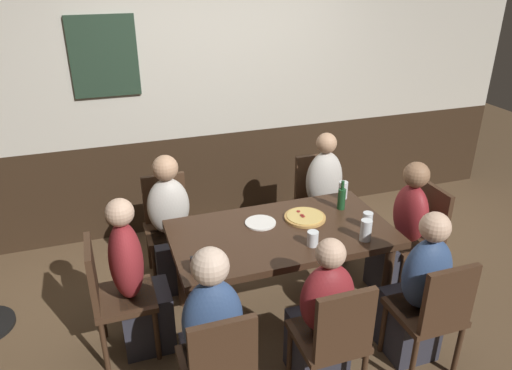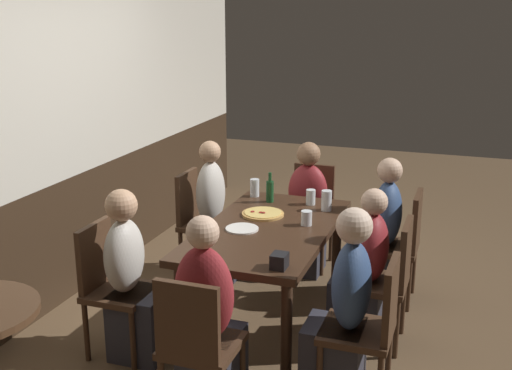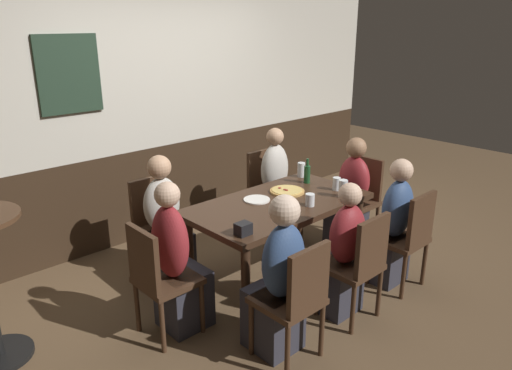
# 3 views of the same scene
# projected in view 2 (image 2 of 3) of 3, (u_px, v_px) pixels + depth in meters

# --- Properties ---
(ground_plane) EXTENTS (12.00, 12.00, 0.00)m
(ground_plane) POSITION_uv_depth(u_px,v_px,m) (267.00, 323.00, 4.63)
(ground_plane) COLOR brown
(wall_back) EXTENTS (6.40, 0.13, 2.60)m
(wall_back) POSITION_uv_depth(u_px,v_px,m) (60.00, 132.00, 4.79)
(wall_back) COLOR #332316
(wall_back) RESTS_ON ground_plane
(dining_table) EXTENTS (1.58, 0.86, 0.74)m
(dining_table) POSITION_uv_depth(u_px,v_px,m) (267.00, 239.00, 4.45)
(dining_table) COLOR #382316
(dining_table) RESTS_ON ground_plane
(chair_mid_near) EXTENTS (0.40, 0.40, 0.88)m
(chair_mid_near) POSITION_uv_depth(u_px,v_px,m) (388.00, 276.00, 4.22)
(chair_mid_near) COLOR #422B1C
(chair_mid_near) RESTS_ON ground_plane
(chair_left_near) EXTENTS (0.40, 0.40, 0.88)m
(chair_left_near) POSITION_uv_depth(u_px,v_px,m) (370.00, 323.00, 3.59)
(chair_left_near) COLOR #422B1C
(chair_left_near) RESTS_ON ground_plane
(chair_left_far) EXTENTS (0.40, 0.40, 0.88)m
(chair_left_far) POSITION_uv_depth(u_px,v_px,m) (110.00, 282.00, 4.13)
(chair_left_far) COLOR #422B1C
(chair_left_far) RESTS_ON ground_plane
(chair_right_far) EXTENTS (0.40, 0.40, 0.88)m
(chair_right_far) POSITION_uv_depth(u_px,v_px,m) (199.00, 217.00, 5.39)
(chair_right_far) COLOR #422B1C
(chair_right_far) RESTS_ON ground_plane
(chair_head_west) EXTENTS (0.40, 0.40, 0.88)m
(chair_head_west) POSITION_uv_depth(u_px,v_px,m) (196.00, 341.00, 3.40)
(chair_head_west) COLOR #422B1C
(chair_head_west) RESTS_ON ground_plane
(chair_head_east) EXTENTS (0.40, 0.40, 0.88)m
(chair_head_east) POSITION_uv_depth(u_px,v_px,m) (311.00, 209.00, 5.58)
(chair_head_east) COLOR #422B1C
(chair_head_east) RESTS_ON ground_plane
(chair_right_near) EXTENTS (0.40, 0.40, 0.88)m
(chair_right_near) POSITION_uv_depth(u_px,v_px,m) (401.00, 240.00, 4.85)
(chair_right_near) COLOR #422B1C
(chair_right_near) RESTS_ON ground_plane
(person_mid_near) EXTENTS (0.34, 0.37, 1.09)m
(person_mid_near) POSITION_uv_depth(u_px,v_px,m) (363.00, 278.00, 4.29)
(person_mid_near) COLOR #2D2D38
(person_mid_near) RESTS_ON ground_plane
(person_left_near) EXTENTS (0.34, 0.37, 1.17)m
(person_left_near) POSITION_uv_depth(u_px,v_px,m) (342.00, 319.00, 3.64)
(person_left_near) COLOR #2D2D38
(person_left_near) RESTS_ON ground_plane
(person_left_far) EXTENTS (0.34, 0.37, 1.13)m
(person_left_far) POSITION_uv_depth(u_px,v_px,m) (133.00, 287.00, 4.09)
(person_left_far) COLOR #2D2D38
(person_left_far) RESTS_ON ground_plane
(person_right_far) EXTENTS (0.34, 0.37, 1.16)m
(person_right_far) POSITION_uv_depth(u_px,v_px,m) (216.00, 220.00, 5.34)
(person_right_far) COLOR #2D2D38
(person_right_far) RESTS_ON ground_plane
(person_head_west) EXTENTS (0.37, 0.34, 1.17)m
(person_head_west) POSITION_uv_depth(u_px,v_px,m) (208.00, 328.00, 3.55)
(person_head_west) COLOR #2D2D38
(person_head_west) RESTS_ON ground_plane
(person_head_east) EXTENTS (0.37, 0.34, 1.12)m
(person_head_east) POSITION_uv_depth(u_px,v_px,m) (306.00, 217.00, 5.44)
(person_head_east) COLOR #2D2D38
(person_head_east) RESTS_ON ground_plane
(person_right_near) EXTENTS (0.34, 0.37, 1.13)m
(person_right_near) POSITION_uv_depth(u_px,v_px,m) (380.00, 240.00, 4.91)
(person_right_near) COLOR #2D2D38
(person_right_near) RESTS_ON ground_plane
(pizza) EXTENTS (0.31, 0.31, 0.03)m
(pizza) POSITION_uv_depth(u_px,v_px,m) (263.00, 214.00, 4.67)
(pizza) COLOR tan
(pizza) RESTS_ON dining_table
(tumbler_short) EXTENTS (0.08, 0.08, 0.15)m
(tumbler_short) POSITION_uv_depth(u_px,v_px,m) (326.00, 202.00, 4.76)
(tumbler_short) COLOR silver
(tumbler_short) RESTS_ON dining_table
(highball_clear) EXTENTS (0.07, 0.07, 0.12)m
(highball_clear) POSITION_uv_depth(u_px,v_px,m) (311.00, 198.00, 4.91)
(highball_clear) COLOR silver
(highball_clear) RESTS_ON dining_table
(pint_glass_pale) EXTENTS (0.07, 0.07, 0.14)m
(pint_glass_pale) POSITION_uv_depth(u_px,v_px,m) (255.00, 189.00, 5.11)
(pint_glass_pale) COLOR silver
(pint_glass_pale) RESTS_ON dining_table
(tumbler_water) EXTENTS (0.08, 0.08, 0.10)m
(tumbler_water) POSITION_uv_depth(u_px,v_px,m) (306.00, 219.00, 4.45)
(tumbler_water) COLOR silver
(tumbler_water) RESTS_ON dining_table
(beer_bottle_green) EXTENTS (0.06, 0.06, 0.24)m
(beer_bottle_green) POSITION_uv_depth(u_px,v_px,m) (270.00, 191.00, 4.96)
(beer_bottle_green) COLOR #194723
(beer_bottle_green) RESTS_ON dining_table
(plate_white_large) EXTENTS (0.23, 0.23, 0.01)m
(plate_white_large) POSITION_uv_depth(u_px,v_px,m) (242.00, 229.00, 4.37)
(plate_white_large) COLOR white
(plate_white_large) RESTS_ON dining_table
(condiment_caddy) EXTENTS (0.11, 0.09, 0.09)m
(condiment_caddy) POSITION_uv_depth(u_px,v_px,m) (279.00, 261.00, 3.72)
(condiment_caddy) COLOR black
(condiment_caddy) RESTS_ON dining_table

